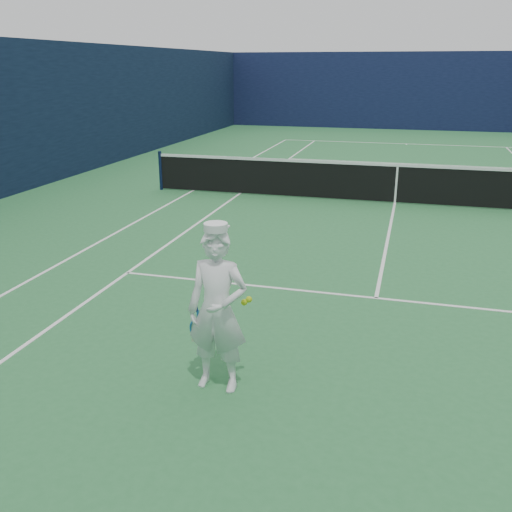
{
  "coord_description": "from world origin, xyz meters",
  "views": [
    {
      "loc": [
        0.37,
        -14.49,
        3.32
      ],
      "look_at": [
        -1.47,
        -7.85,
        1.01
      ],
      "focal_mm": 40.0,
      "sensor_mm": 36.0,
      "label": 1
    }
  ],
  "objects": [
    {
      "name": "windscreen_fence",
      "position": [
        0.0,
        0.0,
        2.0
      ],
      "size": [
        20.12,
        36.12,
        4.0
      ],
      "color": "#0F1538",
      "rests_on": "ground"
    },
    {
      "name": "tennis_player",
      "position": [
        -1.47,
        -9.35,
        0.9
      ],
      "size": [
        0.77,
        0.47,
        1.84
      ],
      "rotation": [
        0.0,
        0.0,
        -0.01
      ],
      "color": "white",
      "rests_on": "ground"
    },
    {
      "name": "ground",
      "position": [
        0.0,
        0.0,
        0.0
      ],
      "size": [
        80.0,
        80.0,
        0.0
      ],
      "primitive_type": "plane",
      "color": "#2A6E3A",
      "rests_on": "ground"
    },
    {
      "name": "court_markings",
      "position": [
        0.0,
        0.0,
        0.0
      ],
      "size": [
        11.03,
        23.83,
        0.01
      ],
      "color": "white",
      "rests_on": "ground"
    },
    {
      "name": "tennis_net",
      "position": [
        0.0,
        0.0,
        0.55
      ],
      "size": [
        12.88,
        0.09,
        1.07
      ],
      "color": "#141E4C",
      "rests_on": "ground"
    }
  ]
}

